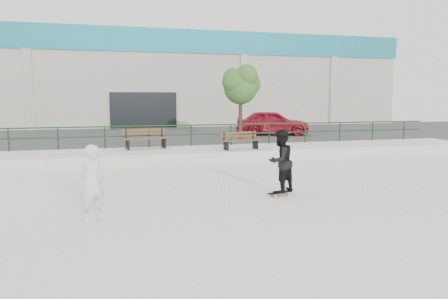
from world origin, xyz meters
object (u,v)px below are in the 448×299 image
object	(u,v)px
bench_left	(145,139)
standing_skater	(280,161)
seated_skater	(91,183)
tree	(241,84)
red_car	(272,123)
bench_right	(240,141)
skateboard	(280,193)

from	to	relation	value
bench_left	standing_skater	xyz separation A→B (m)	(3.03, -8.43, 0.05)
seated_skater	tree	bearing A→B (deg)	-148.77
bench_left	tree	world-z (taller)	tree
tree	bench_left	bearing A→B (deg)	-152.62
red_car	tree	bearing A→B (deg)	146.06
bench_right	seated_skater	world-z (taller)	seated_skater
tree	skateboard	xyz separation A→B (m)	(-2.44, -11.26, -3.48)
red_car	seated_skater	world-z (taller)	red_car
standing_skater	red_car	bearing A→B (deg)	-139.38
tree	standing_skater	size ratio (longest dim) A/B	2.23
red_car	standing_skater	world-z (taller)	red_car
skateboard	seated_skater	distance (m)	5.42
tree	red_car	size ratio (longest dim) A/B	0.91
red_car	standing_skater	size ratio (longest dim) A/B	2.46
bench_left	red_car	distance (m)	9.79
bench_left	seated_skater	size ratio (longest dim) A/B	1.16
standing_skater	seated_skater	world-z (taller)	standing_skater
tree	skateboard	bearing A→B (deg)	-102.24
tree	standing_skater	xyz separation A→B (m)	(-2.44, -11.26, -2.54)
tree	red_car	distance (m)	4.33
skateboard	bench_right	bearing A→B (deg)	62.09
bench_left	tree	bearing A→B (deg)	18.75
bench_right	red_car	size ratio (longest dim) A/B	0.40
tree	seated_skater	xyz separation A→B (m)	(-7.64, -12.54, -2.66)
bench_right	bench_left	bearing A→B (deg)	153.76
bench_left	standing_skater	distance (m)	8.95
bench_left	skateboard	world-z (taller)	bench_left
bench_right	tree	distance (m)	5.20
red_car	seated_skater	distance (m)	18.22
tree	red_car	world-z (taller)	tree
red_car	standing_skater	xyz separation A→B (m)	(-5.25, -13.63, -0.26)
tree	standing_skater	distance (m)	11.80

